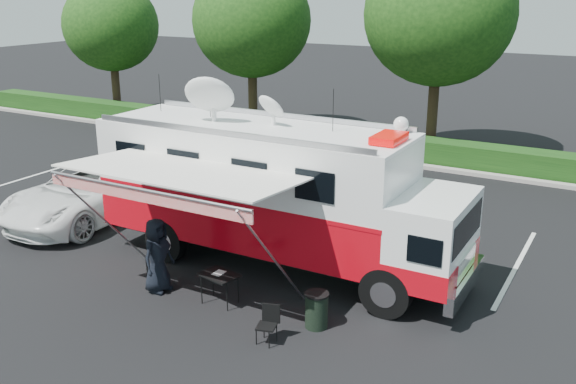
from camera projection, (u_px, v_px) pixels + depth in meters
name	position (u px, v px, depth m)	size (l,w,h in m)	color
ground_plane	(279.00, 265.00, 16.95)	(120.00, 120.00, 0.00)	black
back_border	(465.00, 39.00, 25.57)	(60.00, 6.14, 8.87)	#9E998E
stall_lines	(314.00, 226.00, 19.67)	(24.12, 5.50, 0.01)	silver
command_truck	(276.00, 192.00, 16.36)	(9.81, 2.70, 4.71)	black
awning	(177.00, 177.00, 14.14)	(5.36, 2.76, 3.23)	white
white_suv	(94.00, 217.00, 20.49)	(2.84, 6.16, 1.71)	white
person	(160.00, 290.00, 15.57)	(0.90, 0.59, 1.84)	black
folding_table	(219.00, 276.00, 14.73)	(0.98, 0.78, 0.74)	black
folding_chair	(269.00, 321.00, 13.22)	(0.47, 0.50, 0.81)	black
trash_bin	(317.00, 310.00, 13.79)	(0.53, 0.53, 0.80)	black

